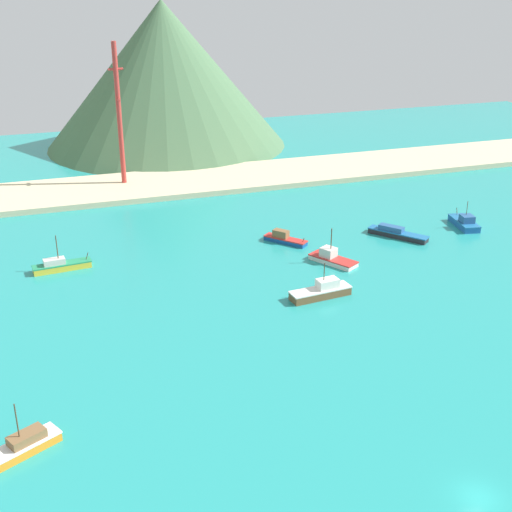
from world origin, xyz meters
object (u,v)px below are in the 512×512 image
(fishing_boat_0, at_px, (465,222))
(fishing_boat_4, at_px, (284,239))
(fishing_boat_2, at_px, (332,258))
(fishing_boat_5, at_px, (397,233))
(fishing_boat_7, at_px, (20,447))
(radio_tower, at_px, (119,116))
(fishing_boat_1, at_px, (61,265))
(fishing_boat_6, at_px, (322,291))

(fishing_boat_0, relative_size, fishing_boat_4, 1.13)
(fishing_boat_2, xyz_separation_m, fishing_boat_5, (16.03, 7.03, -0.06))
(fishing_boat_2, bearing_deg, fishing_boat_7, -145.10)
(fishing_boat_4, height_order, radio_tower, radio_tower)
(fishing_boat_1, distance_m, fishing_boat_7, 46.52)
(fishing_boat_1, distance_m, radio_tower, 47.62)
(fishing_boat_4, bearing_deg, fishing_boat_6, -95.92)
(fishing_boat_1, bearing_deg, fishing_boat_4, -0.08)
(fishing_boat_4, relative_size, fishing_boat_6, 0.77)
(fishing_boat_1, distance_m, fishing_boat_2, 44.63)
(fishing_boat_4, bearing_deg, fishing_boat_2, -68.11)
(fishing_boat_7, bearing_deg, fishing_boat_0, 27.81)
(fishing_boat_6, bearing_deg, radio_tower, 107.32)
(fishing_boat_4, xyz_separation_m, fishing_boat_7, (-45.76, -45.95, 0.05))
(radio_tower, bearing_deg, fishing_boat_6, -72.68)
(fishing_boat_5, bearing_deg, radio_tower, 132.96)
(fishing_boat_0, bearing_deg, fishing_boat_2, -165.91)
(fishing_boat_6, relative_size, radio_tower, 0.31)
(fishing_boat_2, bearing_deg, fishing_boat_0, 14.09)
(fishing_boat_6, relative_size, fishing_boat_7, 1.09)
(fishing_boat_1, relative_size, radio_tower, 0.30)
(fishing_boat_0, height_order, fishing_boat_6, fishing_boat_6)
(fishing_boat_0, xyz_separation_m, fishing_boat_4, (-35.30, 3.20, -0.13))
(fishing_boat_2, bearing_deg, fishing_boat_4, 111.89)
(fishing_boat_1, relative_size, fishing_boat_2, 1.10)
(fishing_boat_2, xyz_separation_m, radio_tower, (-26.81, 53.03, 15.25))
(fishing_boat_7, bearing_deg, fishing_boat_1, 81.46)
(fishing_boat_5, relative_size, fishing_boat_7, 1.13)
(fishing_boat_7, bearing_deg, fishing_boat_2, 34.90)
(fishing_boat_0, xyz_separation_m, fishing_boat_2, (-30.90, -7.76, -0.08))
(fishing_boat_2, distance_m, fishing_boat_6, 13.22)
(fishing_boat_0, xyz_separation_m, fishing_boat_6, (-37.62, -19.14, 0.10))
(fishing_boat_4, bearing_deg, radio_tower, 118.04)
(fishing_boat_4, relative_size, fishing_boat_7, 0.83)
(fishing_boat_0, relative_size, fishing_boat_7, 0.94)
(fishing_boat_4, bearing_deg, fishing_boat_0, -5.17)
(fishing_boat_0, height_order, radio_tower, radio_tower)
(fishing_boat_1, relative_size, fishing_boat_7, 1.06)
(fishing_boat_1, distance_m, fishing_boat_6, 42.85)
(fishing_boat_2, bearing_deg, fishing_boat_5, 23.68)
(fishing_boat_2, distance_m, fishing_boat_7, 61.16)
(fishing_boat_1, bearing_deg, fishing_boat_6, -31.50)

